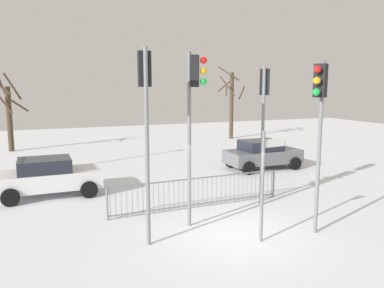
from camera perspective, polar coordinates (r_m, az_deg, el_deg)
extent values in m
plane|color=white|center=(11.31, 6.26, -13.26)|extent=(60.00, 60.00, 0.00)
cylinder|color=slate|center=(9.95, -6.70, -0.76)|extent=(0.11, 0.11, 5.19)
cube|color=black|center=(9.99, -7.09, 11.03)|extent=(0.34, 0.24, 0.90)
sphere|color=red|center=(10.25, -7.38, 12.65)|extent=(0.20, 0.20, 0.20)
sphere|color=orange|center=(10.23, -7.35, 10.98)|extent=(0.20, 0.20, 0.20)
sphere|color=green|center=(10.23, -7.32, 9.30)|extent=(0.20, 0.20, 0.20)
cylinder|color=slate|center=(11.32, 18.40, -0.74)|extent=(0.11, 0.11, 4.90)
cube|color=black|center=(11.02, 18.57, 8.94)|extent=(0.35, 0.39, 0.90)
sphere|color=red|center=(10.79, 18.17, 10.56)|extent=(0.20, 0.20, 0.20)
sphere|color=orange|center=(10.79, 18.09, 8.97)|extent=(0.20, 0.20, 0.20)
sphere|color=green|center=(10.79, 18.02, 7.38)|extent=(0.20, 0.20, 0.20)
cylinder|color=slate|center=(11.26, -0.41, 0.38)|extent=(0.11, 0.11, 5.18)
cube|color=black|center=(11.12, 0.44, 10.81)|extent=(0.35, 0.39, 0.90)
sphere|color=red|center=(11.11, 1.75, 12.35)|extent=(0.20, 0.20, 0.20)
sphere|color=orange|center=(11.10, 1.74, 10.81)|extent=(0.20, 0.20, 0.20)
sphere|color=green|center=(11.09, 1.73, 9.26)|extent=(0.20, 0.20, 0.20)
cylinder|color=slate|center=(13.55, 10.46, 1.05)|extent=(0.11, 0.11, 4.88)
cube|color=black|center=(13.60, 10.76, 9.07)|extent=(0.39, 0.37, 0.90)
sphere|color=red|center=(13.85, 10.92, 10.30)|extent=(0.20, 0.20, 0.20)
sphere|color=orange|center=(13.85, 10.88, 9.05)|extent=(0.20, 0.20, 0.20)
sphere|color=green|center=(13.85, 10.85, 7.81)|extent=(0.20, 0.20, 0.20)
cylinder|color=slate|center=(10.50, 10.42, -6.33)|extent=(0.09, 0.09, 3.05)
cube|color=white|center=(10.51, 12.24, 0.18)|extent=(0.70, 0.12, 0.22)
cube|color=slate|center=(13.25, 0.93, -5.11)|extent=(6.30, 0.24, 0.04)
cube|color=slate|center=(13.51, 0.92, -8.94)|extent=(6.30, 0.24, 0.04)
cylinder|color=slate|center=(12.48, -12.11, -8.70)|extent=(0.02, 0.02, 1.05)
cylinder|color=slate|center=(12.52, -11.30, -8.63)|extent=(0.02, 0.02, 1.05)
cylinder|color=slate|center=(12.55, -10.48, -8.55)|extent=(0.02, 0.02, 1.05)
cylinder|color=slate|center=(12.59, -9.68, -8.47)|extent=(0.02, 0.02, 1.05)
cylinder|color=slate|center=(12.63, -8.88, -8.39)|extent=(0.02, 0.02, 1.05)
cylinder|color=slate|center=(12.68, -8.08, -8.31)|extent=(0.02, 0.02, 1.05)
cylinder|color=slate|center=(12.73, -7.30, -8.23)|extent=(0.02, 0.02, 1.05)
cylinder|color=slate|center=(12.77, -6.51, -8.15)|extent=(0.02, 0.02, 1.05)
cylinder|color=slate|center=(12.83, -5.74, -8.07)|extent=(0.02, 0.02, 1.05)
cylinder|color=slate|center=(12.88, -4.97, -7.98)|extent=(0.02, 0.02, 1.05)
cylinder|color=slate|center=(12.94, -4.21, -7.90)|extent=(0.02, 0.02, 1.05)
cylinder|color=slate|center=(12.99, -3.45, -7.81)|extent=(0.02, 0.02, 1.05)
cylinder|color=slate|center=(13.05, -2.70, -7.73)|extent=(0.02, 0.02, 1.05)
cylinder|color=slate|center=(13.12, -1.96, -7.64)|extent=(0.02, 0.02, 1.05)
cylinder|color=slate|center=(13.18, -1.23, -7.55)|extent=(0.02, 0.02, 1.05)
cylinder|color=slate|center=(13.25, -0.50, -7.47)|extent=(0.02, 0.02, 1.05)
cylinder|color=slate|center=(13.32, 0.21, -7.38)|extent=(0.02, 0.02, 1.05)
cylinder|color=slate|center=(13.39, 0.92, -7.29)|extent=(0.02, 0.02, 1.05)
cylinder|color=slate|center=(13.46, 1.63, -7.20)|extent=(0.02, 0.02, 1.05)
cylinder|color=slate|center=(13.54, 2.32, -7.12)|extent=(0.02, 0.02, 1.05)
cylinder|color=slate|center=(13.62, 3.01, -7.03)|extent=(0.02, 0.02, 1.05)
cylinder|color=slate|center=(13.69, 3.68, -6.94)|extent=(0.02, 0.02, 1.05)
cylinder|color=slate|center=(13.78, 4.35, -6.85)|extent=(0.02, 0.02, 1.05)
cylinder|color=slate|center=(13.86, 5.02, -6.77)|extent=(0.02, 0.02, 1.05)
cylinder|color=slate|center=(13.94, 5.67, -6.68)|extent=(0.02, 0.02, 1.05)
cylinder|color=slate|center=(14.03, 6.31, -6.59)|extent=(0.02, 0.02, 1.05)
cylinder|color=slate|center=(14.12, 6.95, -6.50)|extent=(0.02, 0.02, 1.05)
cylinder|color=slate|center=(14.21, 7.58, -6.42)|extent=(0.02, 0.02, 1.05)
cylinder|color=slate|center=(14.30, 8.20, -6.33)|extent=(0.02, 0.02, 1.05)
cylinder|color=slate|center=(14.39, 8.81, -6.25)|extent=(0.02, 0.02, 1.05)
cylinder|color=slate|center=(14.49, 9.42, -6.16)|extent=(0.02, 0.02, 1.05)
cylinder|color=slate|center=(14.58, 10.01, -6.08)|extent=(0.02, 0.02, 1.05)
cylinder|color=slate|center=(14.68, 10.60, -5.99)|extent=(0.02, 0.02, 1.05)
cylinder|color=slate|center=(14.78, 11.18, -5.91)|extent=(0.02, 0.02, 1.05)
cylinder|color=slate|center=(14.88, 11.75, -5.82)|extent=(0.02, 0.02, 1.05)
cylinder|color=slate|center=(12.46, -12.52, -8.74)|extent=(0.06, 0.06, 1.05)
cylinder|color=slate|center=(14.94, 12.04, -5.78)|extent=(0.06, 0.06, 1.05)
cube|color=slate|center=(19.77, 10.49, -1.80)|extent=(3.83, 1.77, 0.65)
cube|color=#1E232D|center=(19.60, 10.17, -0.26)|extent=(1.93, 1.54, 0.55)
cylinder|color=black|center=(21.27, 12.25, -2.00)|extent=(0.64, 0.23, 0.64)
cylinder|color=black|center=(19.94, 15.06, -2.82)|extent=(0.64, 0.23, 0.64)
cylinder|color=black|center=(19.86, 5.86, -2.61)|extent=(0.64, 0.23, 0.64)
cylinder|color=black|center=(18.42, 8.41, -3.56)|extent=(0.64, 0.23, 0.64)
cube|color=silver|center=(15.74, -20.44, -4.95)|extent=(3.82, 1.74, 0.65)
cube|color=#1E232D|center=(15.62, -21.09, -3.02)|extent=(1.92, 1.52, 0.55)
cylinder|color=black|center=(16.74, -15.86, -5.07)|extent=(0.64, 0.23, 0.64)
cylinder|color=black|center=(15.10, -15.08, -6.54)|extent=(0.64, 0.23, 0.64)
cylinder|color=black|center=(16.67, -25.15, -5.64)|extent=(0.64, 0.23, 0.64)
cylinder|color=black|center=(15.02, -25.42, -7.18)|extent=(0.64, 0.23, 0.64)
cylinder|color=#473828|center=(30.45, 5.90, 5.68)|extent=(0.30, 0.30, 5.18)
cylinder|color=#473828|center=(31.12, 5.22, 8.88)|extent=(1.68, 0.14, 1.24)
cylinder|color=#473828|center=(29.63, 5.45, 10.42)|extent=(1.28, 1.32, 1.12)
cylinder|color=#473828|center=(29.84, 5.30, 8.59)|extent=(0.83, 1.25, 1.57)
cylinder|color=#473828|center=(30.42, 5.15, 7.96)|extent=(0.53, 0.84, 0.87)
cylinder|color=#473828|center=(30.62, 7.41, 7.55)|extent=(0.51, 1.65, 1.12)
cylinder|color=#473828|center=(27.04, -25.53, 3.34)|extent=(0.34, 0.34, 4.12)
cylinder|color=#473828|center=(26.62, -26.07, 5.37)|extent=(0.89, 0.48, 1.21)
cylinder|color=#473828|center=(26.51, -25.16, 7.76)|extent=(1.00, 0.82, 1.69)
cylinder|color=#473828|center=(26.77, -26.64, 8.24)|extent=(0.57, 0.84, 1.33)
cylinder|color=#473828|center=(26.37, -24.57, 5.42)|extent=(1.30, 1.21, 1.06)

